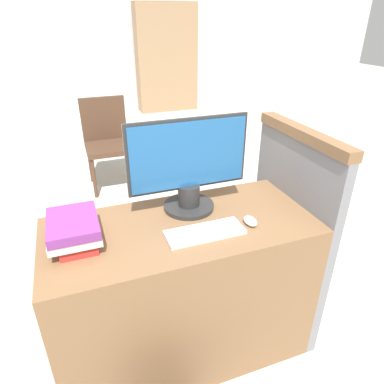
{
  "coord_description": "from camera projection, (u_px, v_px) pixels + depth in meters",
  "views": [
    {
      "loc": [
        -0.39,
        -0.93,
        1.59
      ],
      "look_at": [
        0.04,
        0.25,
        0.94
      ],
      "focal_mm": 32.0,
      "sensor_mm": 36.0,
      "label": 1
    }
  ],
  "objects": [
    {
      "name": "far_chair",
      "position": [
        107.0,
        138.0,
        3.41
      ],
      "size": [
        0.44,
        0.44,
        0.88
      ],
      "rotation": [
        0.0,
        0.0,
        -0.2
      ],
      "color": "#4C3323",
      "rests_on": "ground_plane"
    },
    {
      "name": "keyboard",
      "position": [
        205.0,
        232.0,
        1.44
      ],
      "size": [
        0.33,
        0.13,
        0.02
      ],
      "color": "silver",
      "rests_on": "desk"
    },
    {
      "name": "carrel_divider",
      "position": [
        289.0,
        229.0,
        1.83
      ],
      "size": [
        0.07,
        0.65,
        1.13
      ],
      "color": "slate",
      "rests_on": "ground_plane"
    },
    {
      "name": "monitor",
      "position": [
        188.0,
        167.0,
        1.54
      ],
      "size": [
        0.56,
        0.24,
        0.44
      ],
      "color": "#282828",
      "rests_on": "desk"
    },
    {
      "name": "mouse",
      "position": [
        250.0,
        221.0,
        1.5
      ],
      "size": [
        0.05,
        0.08,
        0.03
      ],
      "color": "white",
      "rests_on": "desk"
    },
    {
      "name": "wall_back",
      "position": [
        79.0,
        28.0,
        5.57
      ],
      "size": [
        12.0,
        0.06,
        2.8
      ],
      "color": "silver",
      "rests_on": "ground_plane"
    },
    {
      "name": "bookshelf_far",
      "position": [
        167.0,
        59.0,
        6.04
      ],
      "size": [
        1.06,
        0.32,
        1.79
      ],
      "color": "#9E7A56",
      "rests_on": "ground_plane"
    },
    {
      "name": "book_stack",
      "position": [
        74.0,
        231.0,
        1.35
      ],
      "size": [
        0.2,
        0.26,
        0.11
      ],
      "color": "#B72D28",
      "rests_on": "desk"
    },
    {
      "name": "desk",
      "position": [
        182.0,
        291.0,
        1.68
      ],
      "size": [
        1.19,
        0.55,
        0.77
      ],
      "color": "brown",
      "rests_on": "ground_plane"
    }
  ]
}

